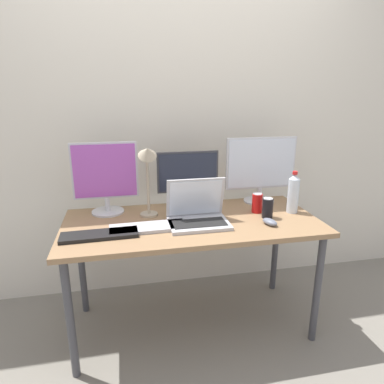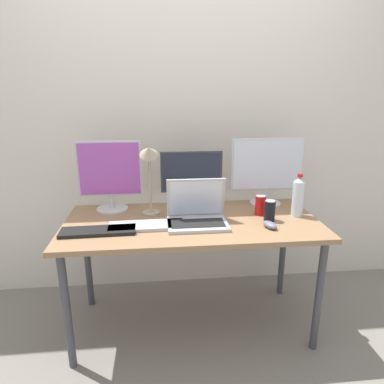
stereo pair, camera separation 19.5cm
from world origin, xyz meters
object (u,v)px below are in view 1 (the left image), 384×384
(work_desk, at_px, (192,231))
(laptop_silver, at_px, (197,213))
(mouse_by_keyboard, at_px, (270,222))
(soda_can_by_laptop, at_px, (268,208))
(monitor_center, at_px, (188,177))
(keyboard_aux, at_px, (99,235))
(monitor_right, at_px, (261,168))
(water_bottle, at_px, (293,194))
(soda_can_near_keyboard, at_px, (257,203))
(keyboard_main, at_px, (148,228))
(monitor_left, at_px, (105,176))
(desk_lamp, at_px, (148,167))

(work_desk, distance_m, laptop_silver, 0.14)
(mouse_by_keyboard, relative_size, soda_can_by_laptop, 0.84)
(monitor_center, bearing_deg, keyboard_aux, -146.47)
(work_desk, bearing_deg, monitor_right, 25.59)
(laptop_silver, distance_m, water_bottle, 0.64)
(monitor_right, distance_m, soda_can_by_laptop, 0.36)
(keyboard_aux, xyz_separation_m, soda_can_near_keyboard, (0.98, 0.19, 0.05))
(water_bottle, bearing_deg, mouse_by_keyboard, -142.80)
(mouse_by_keyboard, distance_m, water_bottle, 0.31)
(monitor_center, xyz_separation_m, mouse_by_keyboard, (0.41, -0.40, -0.19))
(keyboard_main, height_order, soda_can_near_keyboard, soda_can_near_keyboard)
(work_desk, distance_m, keyboard_aux, 0.56)
(work_desk, height_order, monitor_left, monitor_left)
(work_desk, relative_size, keyboard_main, 3.58)
(monitor_center, distance_m, mouse_by_keyboard, 0.60)
(keyboard_main, xyz_separation_m, soda_can_near_keyboard, (0.71, 0.14, 0.05))
(monitor_right, bearing_deg, mouse_by_keyboard, -103.83)
(monitor_right, relative_size, keyboard_aux, 1.20)
(monitor_left, height_order, monitor_center, monitor_left)
(monitor_left, height_order, soda_can_by_laptop, monitor_left)
(work_desk, bearing_deg, soda_can_near_keyboard, 7.50)
(monitor_center, distance_m, keyboard_aux, 0.70)
(monitor_right, xyz_separation_m, laptop_silver, (-0.51, -0.30, -0.18))
(monitor_left, xyz_separation_m, water_bottle, (1.16, -0.23, -0.11))
(laptop_silver, relative_size, keyboard_main, 0.81)
(monitor_center, height_order, monitor_right, monitor_right)
(monitor_left, xyz_separation_m, mouse_by_keyboard, (0.94, -0.40, -0.22))
(monitor_left, height_order, laptop_silver, monitor_left)
(monitor_center, distance_m, monitor_right, 0.52)
(work_desk, relative_size, mouse_by_keyboard, 14.50)
(water_bottle, relative_size, soda_can_by_laptop, 2.15)
(monitor_left, relative_size, keyboard_aux, 1.11)
(work_desk, height_order, keyboard_main, keyboard_main)
(laptop_silver, relative_size, desk_lamp, 0.74)
(mouse_by_keyboard, relative_size, soda_can_near_keyboard, 0.84)
(monitor_right, distance_m, water_bottle, 0.30)
(keyboard_aux, bearing_deg, keyboard_main, 8.80)
(laptop_silver, bearing_deg, work_desk, 117.64)
(monitor_right, distance_m, soda_can_near_keyboard, 0.29)
(soda_can_by_laptop, bearing_deg, monitor_left, 163.31)
(monitor_center, height_order, soda_can_near_keyboard, monitor_center)
(keyboard_main, bearing_deg, laptop_silver, 5.49)
(monitor_right, height_order, soda_can_by_laptop, monitor_right)
(monitor_center, distance_m, desk_lamp, 0.32)
(keyboard_main, bearing_deg, monitor_right, 21.13)
(desk_lamp, bearing_deg, soda_can_by_laptop, -11.37)
(mouse_by_keyboard, bearing_deg, work_desk, 140.18)
(monitor_right, bearing_deg, keyboard_main, -157.25)
(keyboard_aux, height_order, soda_can_by_laptop, soda_can_by_laptop)
(monitor_center, xyz_separation_m, keyboard_main, (-0.29, -0.32, -0.20))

